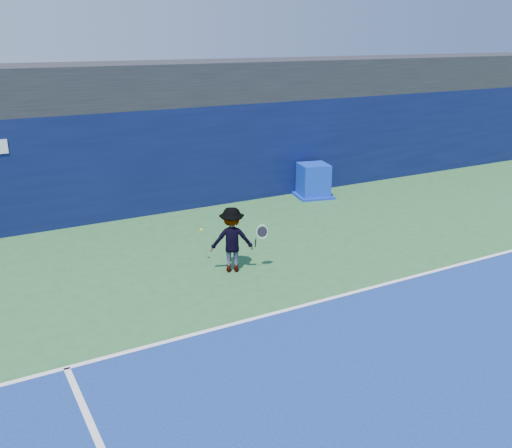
{
  "coord_description": "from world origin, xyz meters",
  "views": [
    {
      "loc": [
        -6.17,
        -5.23,
        4.98
      ],
      "look_at": [
        -0.37,
        5.2,
        1.0
      ],
      "focal_mm": 40.0,
      "sensor_mm": 36.0,
      "label": 1
    }
  ],
  "objects": [
    {
      "name": "baseline",
      "position": [
        0.0,
        3.0,
        0.01
      ],
      "size": [
        24.0,
        0.1,
        0.01
      ],
      "primitive_type": "cube",
      "color": "white",
      "rests_on": "ground"
    },
    {
      "name": "tennis_player",
      "position": [
        -0.96,
        5.22,
        0.73
      ],
      "size": [
        1.26,
        0.87,
        1.46
      ],
      "color": "silver",
      "rests_on": "ground"
    },
    {
      "name": "ground",
      "position": [
        0.0,
        0.0,
        0.0
      ],
      "size": [
        80.0,
        80.0,
        0.0
      ],
      "primitive_type": "plane",
      "color": "#2C6330",
      "rests_on": "ground"
    },
    {
      "name": "tennis_ball",
      "position": [
        -1.39,
        5.88,
        0.83
      ],
      "size": [
        0.06,
        0.06,
        0.06
      ],
      "color": "#C9DE18",
      "rests_on": "ground"
    },
    {
      "name": "stadium_band",
      "position": [
        0.0,
        11.5,
        3.6
      ],
      "size": [
        36.0,
        3.0,
        1.2
      ],
      "primitive_type": "cube",
      "color": "black",
      "rests_on": "back_wall_assembly"
    },
    {
      "name": "back_wall_assembly",
      "position": [
        -0.0,
        10.5,
        1.5
      ],
      "size": [
        36.0,
        1.03,
        3.0
      ],
      "color": "#0A113A",
      "rests_on": "ground"
    },
    {
      "name": "equipment_cart",
      "position": [
        4.08,
        9.4,
        0.49
      ],
      "size": [
        1.34,
        1.34,
        1.07
      ],
      "color": "#0D2EBB",
      "rests_on": "ground"
    }
  ]
}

